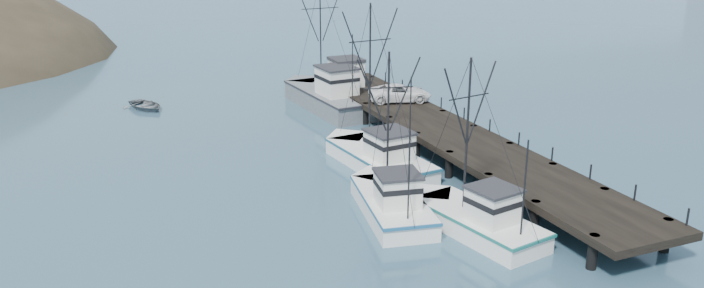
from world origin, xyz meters
The scene contains 9 objects.
ground centered at (0.00, 0.00, 0.00)m, with size 400.00×400.00×0.00m, color #2E5067.
pier centered at (14.00, 16.00, 1.69)m, with size 6.00×44.00×2.00m.
trawler_near centered at (8.11, 2.48, 0.82)m, with size 5.07×10.62×10.79m.
trawler_mid centered at (4.68, 6.83, 0.82)m, with size 5.13×10.70×10.62m.
trawler_far centered at (7.57, 15.17, 0.82)m, with size 5.12×12.49×12.55m.
work_vessel centered at (10.25, 32.70, 1.23)m, with size 5.53×15.15×12.70m.
pier_shed centered at (12.50, 33.28, 3.42)m, with size 3.00×3.20×2.80m.
pickup_truck centered at (14.57, 25.36, 2.79)m, with size 2.63×5.71×1.59m, color white.
motorboat centered at (-6.57, 39.46, 0.00)m, with size 3.49×4.88×1.01m, color slate.
Camera 1 is at (-13.26, -29.44, 17.79)m, focal length 35.00 mm.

